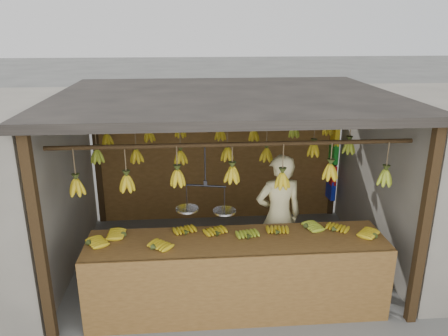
{
  "coord_description": "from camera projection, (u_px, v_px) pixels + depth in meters",
  "views": [
    {
      "loc": [
        -0.47,
        -5.53,
        3.25
      ],
      "look_at": [
        0.0,
        0.3,
        1.3
      ],
      "focal_mm": 35.0,
      "sensor_mm": 36.0,
      "label": 1
    }
  ],
  "objects": [
    {
      "name": "hanging_bananas",
      "position": [
        225.0,
        153.0,
        5.78
      ],
      "size": [
        3.61,
        2.25,
        0.39
      ],
      "color": "#BA9A13",
      "rests_on": "ground"
    },
    {
      "name": "balance_scale",
      "position": [
        206.0,
        206.0,
        4.92
      ],
      "size": [
        0.67,
        0.34,
        0.78
      ],
      "color": "black",
      "rests_on": "ground"
    },
    {
      "name": "vendor",
      "position": [
        279.0,
        217.0,
        5.69
      ],
      "size": [
        0.67,
        0.48,
        1.7
      ],
      "primitive_type": "imported",
      "rotation": [
        0.0,
        0.0,
        3.27
      ],
      "color": "beige",
      "rests_on": "ground"
    },
    {
      "name": "ground",
      "position": [
        226.0,
        260.0,
        6.29
      ],
      "size": [
        80.0,
        80.0,
        0.0
      ],
      "primitive_type": "plane",
      "color": "#5B5B57"
    },
    {
      "name": "counter",
      "position": [
        238.0,
        260.0,
        4.92
      ],
      "size": [
        3.54,
        0.78,
        0.96
      ],
      "color": "brown",
      "rests_on": "ground"
    },
    {
      "name": "bag_bundles",
      "position": [
        333.0,
        163.0,
        7.41
      ],
      "size": [
        0.08,
        0.26,
        1.31
      ],
      "color": "yellow",
      "rests_on": "ground"
    },
    {
      "name": "stall",
      "position": [
        224.0,
        121.0,
        5.98
      ],
      "size": [
        4.3,
        3.3,
        2.4
      ],
      "color": "black",
      "rests_on": "ground"
    }
  ]
}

